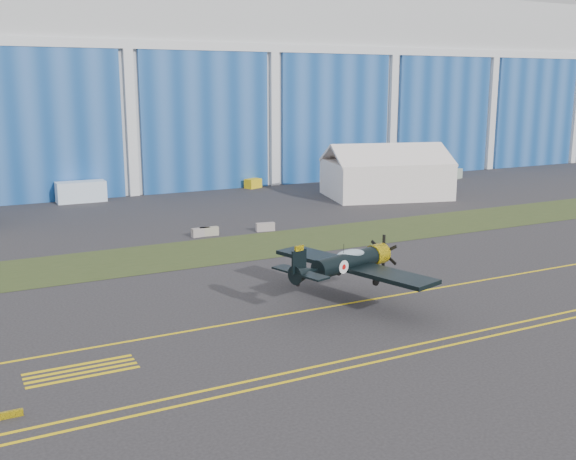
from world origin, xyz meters
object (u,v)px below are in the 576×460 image
warbird (346,262)px  shipping_container (81,192)px  tent (386,170)px  tug (253,183)px

warbird → shipping_container: bearing=83.1°
tent → shipping_container: 41.36m
tent → shipping_container: tent is taller
shipping_container → tug: 25.38m
warbird → shipping_container: warbird is taller
tent → tug: size_ratio=7.67×
shipping_container → tug: size_ratio=2.62×
warbird → tent: 47.76m
warbird → shipping_container: (-8.64, 52.25, -1.70)m
tent → shipping_container: (-38.48, 14.97, -2.36)m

